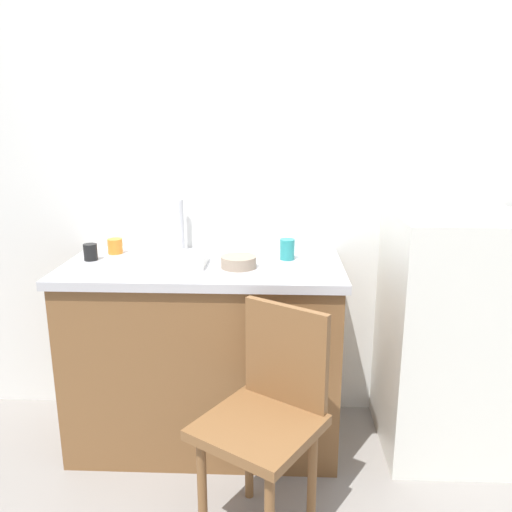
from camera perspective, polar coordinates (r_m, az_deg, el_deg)
name	(u,v)px	position (r m, az deg, el deg)	size (l,w,h in m)	color
back_wall	(287,176)	(2.67, 3.48, 8.85)	(4.80, 0.10, 2.57)	silver
cabinet_base	(206,357)	(2.59, -5.60, -11.03)	(1.25, 0.60, 0.88)	brown
countertop	(203,267)	(2.42, -5.87, -1.24)	(1.29, 0.64, 0.04)	#B7B7BC
faucet	(182,225)	(2.65, -8.23, 3.40)	(0.02, 0.02, 0.26)	#B7B7BC
refrigerator	(449,334)	(2.64, 20.60, -8.12)	(0.59, 0.60, 1.16)	silver
chair	(268,413)	(2.02, 1.28, -16.95)	(0.55, 0.55, 0.89)	brown
dish_tray	(176,259)	(2.40, -8.86, -0.38)	(0.28, 0.20, 0.05)	white
terracotta_bowl	(239,262)	(2.33, -1.93, -0.66)	(0.16, 0.16, 0.05)	gray
cup_orange	(115,246)	(2.67, -15.31, 1.06)	(0.07, 0.07, 0.07)	orange
cup_black	(91,252)	(2.57, -17.83, 0.42)	(0.06, 0.06, 0.08)	black
cup_teal	(287,249)	(2.46, 3.42, 0.74)	(0.07, 0.07, 0.10)	teal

